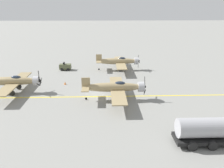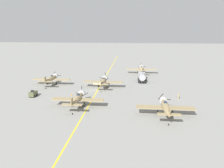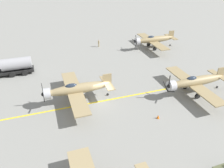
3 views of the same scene
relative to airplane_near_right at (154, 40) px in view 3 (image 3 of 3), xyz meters
The scene contains 8 objects.
ground_plane 24.20m from the airplane_near_right, 134.94° to the left, with size 400.00×400.00×0.00m, color gray.
taxiway_stripe 24.20m from the airplane_near_right, 134.94° to the left, with size 0.30×160.00×0.01m, color yellow.
airplane_near_right is the anchor object (origin of this frame).
airplane_mid_center 25.98m from the airplane_near_right, 127.61° to the left, with size 12.00×9.98×3.75m.
airplane_near_center 19.70m from the airplane_near_right, 169.98° to the left, with size 12.00×9.98×3.80m.
fuel_tanker 30.57m from the airplane_near_right, 97.11° to the left, with size 2.68×8.00×2.98m.
ground_crew_walking 12.60m from the airplane_near_right, 67.19° to the left, with size 0.36×0.36×1.65m.
traffic_cone 25.91m from the airplane_near_right, 153.52° to the left, with size 0.36×0.36×0.55m, color orange.
Camera 3 is at (-25.27, 7.22, 17.90)m, focal length 35.00 mm.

